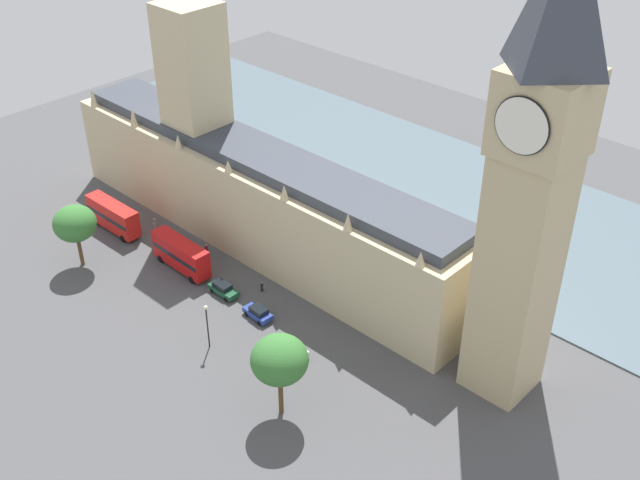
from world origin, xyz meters
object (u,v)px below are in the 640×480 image
(double_decker_bus_far_end, at_px, (113,216))
(car_white_corner, at_px, (290,347))
(street_lamp_slot_10, at_px, (207,319))
(pedestrian_opposite_hall, at_px, (207,249))
(plane_tree_leading, at_px, (279,360))
(car_blue_midblock, at_px, (258,313))
(parliament_building, at_px, (251,187))
(plane_tree_by_river_gate, at_px, (75,224))
(pedestrian_kerbside, at_px, (155,223))
(car_dark_green_under_trees, at_px, (223,289))
(pedestrian_near_tower, at_px, (262,287))
(clock_tower, at_px, (534,173))
(double_decker_bus_trailing, at_px, (181,254))

(double_decker_bus_far_end, bearing_deg, car_white_corner, 86.93)
(car_white_corner, bearing_deg, street_lamp_slot_10, -51.51)
(pedestrian_opposite_hall, relative_size, plane_tree_leading, 0.15)
(car_blue_midblock, relative_size, street_lamp_slot_10, 0.66)
(car_blue_midblock, height_order, pedestrian_opposite_hall, car_blue_midblock)
(pedestrian_opposite_hall, bearing_deg, car_white_corner, 113.66)
(plane_tree_leading, bearing_deg, car_white_corner, -141.01)
(parliament_building, bearing_deg, car_blue_midblock, 49.08)
(car_blue_midblock, distance_m, plane_tree_by_river_gate, 29.83)
(parliament_building, xyz_separation_m, pedestrian_opposite_hall, (7.67, -1.89, -8.21))
(double_decker_bus_far_end, xyz_separation_m, pedestrian_kerbside, (-4.86, 3.69, -1.92))
(parliament_building, distance_m, plane_tree_leading, 37.05)
(parliament_building, bearing_deg, plane_tree_by_river_gate, -30.42)
(pedestrian_opposite_hall, bearing_deg, street_lamp_slot_10, 90.80)
(pedestrian_opposite_hall, distance_m, plane_tree_by_river_gate, 19.06)
(car_dark_green_under_trees, relative_size, pedestrian_kerbside, 2.92)
(parliament_building, xyz_separation_m, car_white_corner, (14.87, 22.90, -8.02))
(car_dark_green_under_trees, relative_size, plane_tree_by_river_gate, 0.48)
(pedestrian_near_tower, relative_size, plane_tree_by_river_gate, 0.16)
(car_blue_midblock, bearing_deg, street_lamp_slot_10, -178.93)
(car_dark_green_under_trees, relative_size, car_white_corner, 0.96)
(clock_tower, bearing_deg, car_white_corner, -58.51)
(double_decker_bus_trailing, bearing_deg, car_dark_green_under_trees, 91.75)
(pedestrian_opposite_hall, xyz_separation_m, pedestrian_near_tower, (0.79, 12.80, -0.03))
(car_dark_green_under_trees, distance_m, car_blue_midblock, 7.31)
(car_white_corner, height_order, pedestrian_kerbside, car_white_corner)
(car_dark_green_under_trees, distance_m, street_lamp_slot_10, 11.53)
(pedestrian_opposite_hall, bearing_deg, plane_tree_leading, 104.06)
(pedestrian_near_tower, height_order, street_lamp_slot_10, street_lamp_slot_10)
(clock_tower, height_order, pedestrian_kerbside, clock_tower)
(pedestrian_kerbside, relative_size, plane_tree_by_river_gate, 0.16)
(clock_tower, relative_size, car_blue_midblock, 12.66)
(car_dark_green_under_trees, distance_m, car_white_corner, 15.46)
(pedestrian_near_tower, distance_m, street_lamp_slot_10, 13.68)
(pedestrian_near_tower, bearing_deg, double_decker_bus_trailing, -103.27)
(plane_tree_leading, bearing_deg, pedestrian_near_tower, -127.87)
(clock_tower, distance_m, pedestrian_opposite_hall, 54.42)
(pedestrian_opposite_hall, bearing_deg, car_dark_green_under_trees, 102.18)
(parliament_building, xyz_separation_m, street_lamp_slot_10, (21.06, 14.61, -4.39))
(car_dark_green_under_trees, bearing_deg, double_decker_bus_far_end, -88.41)
(car_dark_green_under_trees, height_order, pedestrian_near_tower, car_dark_green_under_trees)
(clock_tower, distance_m, pedestrian_near_tower, 44.11)
(car_white_corner, bearing_deg, pedestrian_kerbside, -98.25)
(double_decker_bus_trailing, relative_size, plane_tree_leading, 1.00)
(clock_tower, relative_size, double_decker_bus_trailing, 5.17)
(car_blue_midblock, relative_size, pedestrian_near_tower, 2.87)
(plane_tree_by_river_gate, relative_size, plane_tree_leading, 0.90)
(car_white_corner, bearing_deg, pedestrian_near_tower, -116.37)
(plane_tree_by_river_gate, height_order, plane_tree_leading, plane_tree_leading)
(clock_tower, relative_size, street_lamp_slot_10, 8.39)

